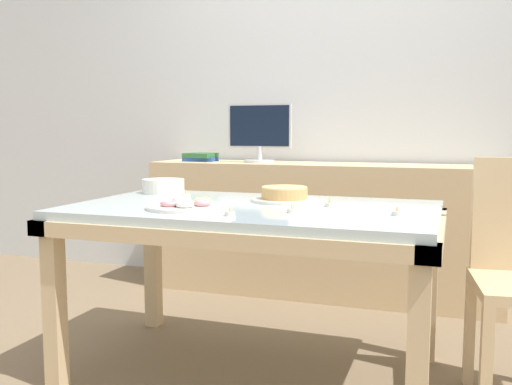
{
  "coord_description": "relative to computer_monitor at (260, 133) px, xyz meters",
  "views": [
    {
      "loc": [
        0.8,
        -2.23,
        1.05
      ],
      "look_at": [
        0.03,
        -0.04,
        0.79
      ],
      "focal_mm": 40.0,
      "sensor_mm": 36.0,
      "label": 1
    }
  ],
  "objects": [
    {
      "name": "pastry_platter",
      "position": [
        0.18,
        -1.44,
        -0.28
      ],
      "size": [
        0.33,
        0.33,
        0.04
      ],
      "color": "silver",
      "rests_on": "dining_table"
    },
    {
      "name": "book_stack",
      "position": [
        -0.42,
        0.0,
        -0.16
      ],
      "size": [
        0.22,
        0.18,
        0.06
      ],
      "color": "#23478C",
      "rests_on": "sideboard"
    },
    {
      "name": "plate_stack",
      "position": [
        -0.18,
        -0.97,
        -0.26
      ],
      "size": [
        0.21,
        0.21,
        0.07
      ],
      "color": "silver",
      "rests_on": "dining_table"
    },
    {
      "name": "tealight_centre",
      "position": [
        0.01,
        -1.09,
        -0.28
      ],
      "size": [
        0.04,
        0.04,
        0.04
      ],
      "color": "silver",
      "rests_on": "dining_table"
    },
    {
      "name": "cake_chocolate_round",
      "position": [
        0.49,
        -1.09,
        -0.27
      ],
      "size": [
        0.3,
        0.3,
        0.07
      ],
      "color": "silver",
      "rests_on": "dining_table"
    },
    {
      "name": "tealight_right_edge",
      "position": [
        1.0,
        -1.35,
        -0.28
      ],
      "size": [
        0.04,
        0.04,
        0.04
      ],
      "color": "silver",
      "rests_on": "dining_table"
    },
    {
      "name": "dining_table",
      "position": [
        0.4,
        -1.27,
        -0.38
      ],
      "size": [
        1.54,
        0.92,
        0.73
      ],
      "color": "silver",
      "rests_on": "ground"
    },
    {
      "name": "computer_monitor",
      "position": [
        0.0,
        0.0,
        0.0
      ],
      "size": [
        0.42,
        0.2,
        0.38
      ],
      "color": "silver",
      "rests_on": "sideboard"
    },
    {
      "name": "ground_plane",
      "position": [
        0.4,
        -1.27,
        -1.03
      ],
      "size": [
        12.0,
        12.0,
        0.0
      ],
      "primitive_type": "plane",
      "color": "#7A664C"
    },
    {
      "name": "tealight_near_cakes",
      "position": [
        0.42,
        -1.56,
        -0.28
      ],
      "size": [
        0.04,
        0.04,
        0.04
      ],
      "color": "silver",
      "rests_on": "dining_table"
    },
    {
      "name": "tealight_left_edge",
      "position": [
        0.72,
        -1.2,
        -0.28
      ],
      "size": [
        0.04,
        0.04,
        0.04
      ],
      "color": "silver",
      "rests_on": "dining_table"
    },
    {
      "name": "sideboard",
      "position": [
        0.4,
        0.0,
        -0.61
      ],
      "size": [
        2.19,
        0.44,
        0.84
      ],
      "color": "#D1B284",
      "rests_on": "ground"
    },
    {
      "name": "tealight_near_front",
      "position": [
        0.62,
        -1.41,
        -0.28
      ],
      "size": [
        0.04,
        0.04,
        0.04
      ],
      "color": "silver",
      "rests_on": "dining_table"
    },
    {
      "name": "wall_back",
      "position": [
        0.4,
        0.3,
        0.27
      ],
      "size": [
        8.0,
        0.1,
        2.6
      ],
      "primitive_type": "cube",
      "color": "silver",
      "rests_on": "ground"
    }
  ]
}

